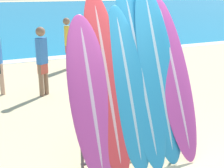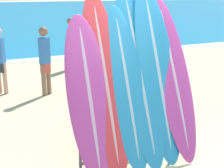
% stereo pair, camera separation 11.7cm
% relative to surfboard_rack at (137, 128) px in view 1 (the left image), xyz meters
% --- Properties ---
extents(surfboard_rack, '(1.67, 0.04, 0.89)m').
position_rel_surfboard_rack_xyz_m(surfboard_rack, '(0.00, 0.00, 0.00)').
color(surfboard_rack, '#47474C').
rests_on(surfboard_rack, ground_plane).
extents(surfboard_slot_0, '(0.57, 0.82, 2.04)m').
position_rel_surfboard_rack_xyz_m(surfboard_slot_0, '(-0.66, 0.02, 0.54)').
color(surfboard_slot_0, '#B23D8E').
rests_on(surfboard_slot_0, ground_plane).
extents(surfboard_slot_1, '(0.52, 0.98, 2.32)m').
position_rel_surfboard_rack_xyz_m(surfboard_slot_1, '(-0.41, 0.09, 0.68)').
color(surfboard_slot_1, red).
rests_on(surfboard_slot_1, ground_plane).
extents(surfboard_slot_2, '(0.51, 0.94, 2.14)m').
position_rel_surfboard_rack_xyz_m(surfboard_slot_2, '(-0.12, 0.05, 0.59)').
color(surfboard_slot_2, teal).
rests_on(surfboard_slot_2, ground_plane).
extents(surfboard_slot_3, '(0.56, 1.15, 2.42)m').
position_rel_surfboard_rack_xyz_m(surfboard_slot_3, '(0.11, 0.13, 0.73)').
color(surfboard_slot_3, teal).
rests_on(surfboard_slot_3, ground_plane).
extents(surfboard_slot_4, '(0.58, 1.03, 2.43)m').
position_rel_surfboard_rack_xyz_m(surfboard_slot_4, '(0.40, 0.11, 0.74)').
color(surfboard_slot_4, teal).
rests_on(surfboard_slot_4, ground_plane).
extents(surfboard_slot_5, '(0.53, 1.10, 2.24)m').
position_rel_surfboard_rack_xyz_m(surfboard_slot_5, '(0.64, 0.08, 0.64)').
color(surfboard_slot_5, '#B23D8E').
rests_on(surfboard_slot_5, ground_plane).
extents(person_mid_beach, '(0.21, 0.26, 1.55)m').
position_rel_surfboard_rack_xyz_m(person_mid_beach, '(0.78, 5.54, 0.37)').
color(person_mid_beach, '#846047').
rests_on(person_mid_beach, ground_plane).
extents(person_far_left, '(0.27, 0.25, 1.56)m').
position_rel_surfboard_rack_xyz_m(person_far_left, '(-0.49, 3.40, 0.38)').
color(person_far_left, '#846047').
rests_on(person_far_left, ground_plane).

